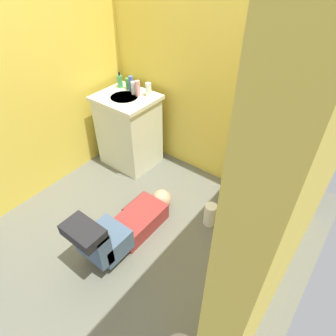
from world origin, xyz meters
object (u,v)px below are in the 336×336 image
(faucet, at_px, (135,87))
(soap_dispenser, at_px, (120,81))
(toiletry_bag, at_px, (290,148))
(bottle_green, at_px, (128,83))
(tissue_box, at_px, (272,142))
(bottle_blue, at_px, (131,84))
(bottle_pink, at_px, (138,88))
(vanity_cabinet, at_px, (129,130))
(paper_towel_roll, at_px, (210,215))
(bottle_clear, at_px, (133,88))
(bottle_white, at_px, (148,90))
(toilet_paper_roll, at_px, (231,298))
(person_plumber, at_px, (123,227))
(toilet, at_px, (261,189))

(faucet, height_order, soap_dispenser, soap_dispenser)
(toiletry_bag, relative_size, bottle_green, 1.11)
(tissue_box, height_order, bottle_blue, bottle_blue)
(tissue_box, xyz_separation_m, bottle_pink, (-1.39, -0.06, 0.10))
(vanity_cabinet, distance_m, paper_towel_roll, 1.29)
(tissue_box, bearing_deg, bottle_clear, -177.60)
(bottle_green, relative_size, bottle_white, 0.83)
(soap_dispenser, distance_m, bottle_green, 0.09)
(bottle_green, bearing_deg, bottle_pink, -17.78)
(vanity_cabinet, distance_m, toilet_paper_roll, 1.95)
(vanity_cabinet, distance_m, soap_dispenser, 0.52)
(tissue_box, relative_size, toiletry_bag, 1.77)
(soap_dispenser, bearing_deg, tissue_box, 0.84)
(soap_dispenser, distance_m, bottle_blue, 0.16)
(bottle_green, xyz_separation_m, toilet_paper_roll, (1.84, -0.96, -0.83))
(bottle_white, bearing_deg, person_plumber, -61.60)
(person_plumber, bearing_deg, bottle_pink, 123.67)
(vanity_cabinet, bearing_deg, toiletry_bag, 5.07)
(person_plumber, distance_m, bottle_white, 1.36)
(person_plumber, height_order, tissue_box, tissue_box)
(person_plumber, bearing_deg, faucet, 125.87)
(soap_dispenser, xyz_separation_m, bottle_green, (0.09, 0.03, -0.01))
(vanity_cabinet, height_order, person_plumber, vanity_cabinet)
(toilet, relative_size, tissue_box, 3.41)
(bottle_clear, bearing_deg, toiletry_bag, 2.17)
(soap_dispenser, distance_m, bottle_pink, 0.29)
(person_plumber, bearing_deg, bottle_green, 129.35)
(bottle_pink, bearing_deg, bottle_clear, 178.90)
(faucet, bearing_deg, bottle_green, 176.13)
(person_plumber, distance_m, soap_dispenser, 1.54)
(soap_dispenser, bearing_deg, toilet, -2.21)
(person_plumber, distance_m, paper_towel_roll, 0.79)
(toilet, relative_size, paper_towel_roll, 3.25)
(vanity_cabinet, height_order, bottle_white, bottle_white)
(faucet, bearing_deg, person_plumber, -54.13)
(toiletry_bag, bearing_deg, faucet, -179.84)
(toilet, bearing_deg, bottle_green, 176.73)
(bottle_clear, relative_size, paper_towel_roll, 0.57)
(tissue_box, distance_m, paper_towel_roll, 0.84)
(bottle_blue, bearing_deg, bottle_white, 4.67)
(bottle_clear, bearing_deg, tissue_box, 2.40)
(person_plumber, height_order, bottle_pink, bottle_pink)
(toiletry_bag, distance_m, soap_dispenser, 1.82)
(tissue_box, bearing_deg, toilet, -63.57)
(bottle_green, height_order, bottle_blue, bottle_blue)
(toiletry_bag, height_order, bottle_blue, bottle_blue)
(soap_dispenser, height_order, bottle_green, soap_dispenser)
(tissue_box, distance_m, bottle_green, 1.59)
(soap_dispenser, height_order, paper_towel_roll, soap_dispenser)
(vanity_cabinet, distance_m, bottle_clear, 0.48)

